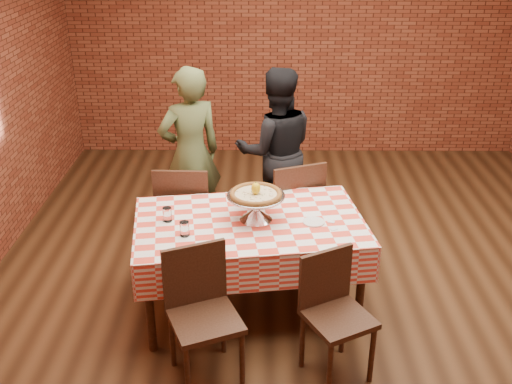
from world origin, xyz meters
TOP-DOWN VIEW (x-y plane):
  - ground at (0.00, 0.00)m, footprint 6.00×6.00m
  - back_wall at (0.00, 3.00)m, footprint 5.50×0.00m
  - table at (-0.53, -0.35)m, footprint 1.77×1.22m
  - tablecloth at (-0.53, -0.35)m, footprint 1.81×1.26m
  - pizza_stand at (-0.49, -0.32)m, footprint 0.52×0.52m
  - pizza at (-0.49, -0.32)m, footprint 0.45×0.45m
  - lemon at (-0.49, -0.32)m, footprint 0.08×0.08m
  - water_glass_left at (-0.98, -0.58)m, footprint 0.08×0.08m
  - water_glass_right at (-1.13, -0.36)m, footprint 0.08×0.08m
  - side_plate at (-0.07, -0.38)m, footprint 0.18×0.18m
  - sweetener_packet_a at (0.07, -0.48)m, footprint 0.06×0.06m
  - sweetener_packet_b at (0.06, -0.37)m, footprint 0.06×0.05m
  - condiment_caddy at (-0.52, -0.08)m, footprint 0.12×0.10m
  - chair_near_left at (-0.80, -1.12)m, footprint 0.55×0.55m
  - chair_near_right at (0.05, -1.10)m, footprint 0.52×0.52m
  - chair_far_left at (-1.09, 0.36)m, footprint 0.46×0.46m
  - chair_far_right at (-0.20, 0.43)m, footprint 0.59×0.59m
  - diner_olive at (-1.09, 0.83)m, footprint 0.70×0.61m
  - diner_black at (-0.31, 0.98)m, footprint 0.83×0.69m

SIDE VIEW (x-z plane):
  - ground at x=0.00m, z-range 0.00..0.00m
  - table at x=-0.53m, z-range 0.00..0.75m
  - chair_near_right at x=0.05m, z-range 0.00..0.86m
  - chair_near_left at x=-0.80m, z-range 0.00..0.90m
  - chair_far_left at x=-1.09m, z-range 0.00..0.93m
  - chair_far_right at x=-0.20m, z-range 0.00..0.94m
  - tablecloth at x=-0.53m, z-range 0.48..0.76m
  - sweetener_packet_a at x=0.07m, z-range 0.76..0.76m
  - sweetener_packet_b at x=0.06m, z-range 0.76..0.76m
  - side_plate at x=-0.07m, z-range 0.76..0.77m
  - diner_black at x=-0.31m, z-range 0.00..1.57m
  - diner_olive at x=-1.09m, z-range 0.00..1.62m
  - water_glass_left at x=-0.98m, z-range 0.76..0.86m
  - water_glass_right at x=-1.13m, z-range 0.76..0.86m
  - condiment_caddy at x=-0.52m, z-range 0.76..0.91m
  - pizza_stand at x=-0.49m, z-range 0.76..0.95m
  - pizza at x=-0.49m, z-range 0.94..0.97m
  - lemon at x=-0.49m, z-range 0.96..1.05m
  - back_wall at x=0.00m, z-range -1.30..4.20m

